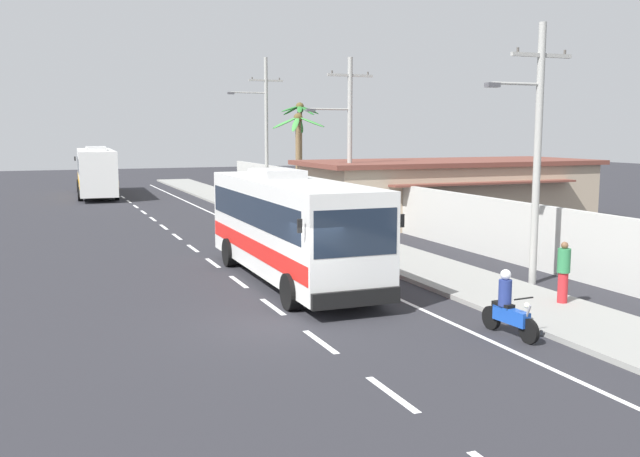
{
  "coord_description": "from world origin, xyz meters",
  "views": [
    {
      "loc": [
        -6.09,
        -16.94,
        4.96
      ],
      "look_at": [
        2.74,
        5.06,
        1.7
      ],
      "focal_mm": 39.92,
      "sensor_mm": 36.0,
      "label": 1
    }
  ],
  "objects_px": {
    "pedestrian_midwalk": "(563,271)",
    "pedestrian_near_kerb": "(317,213)",
    "motorcycle_trailing": "(272,222)",
    "utility_pole_mid": "(348,138)",
    "motorcycle_beside_bus": "(508,309)",
    "palm_second": "(300,134)",
    "utility_pole_nearest": "(536,146)",
    "utility_pole_far": "(265,127)",
    "coach_bus_foreground": "(289,224)",
    "pedestrian_far_walk": "(322,209)",
    "coach_bus_far_lane": "(96,170)",
    "palm_nearest": "(298,143)",
    "roadside_building": "(448,190)"
  },
  "relations": [
    {
      "from": "motorcycle_trailing",
      "to": "palm_nearest",
      "type": "xyz_separation_m",
      "value": [
        5.23,
        10.66,
        3.55
      ]
    },
    {
      "from": "pedestrian_midwalk",
      "to": "utility_pole_nearest",
      "type": "xyz_separation_m",
      "value": [
        1.2,
        2.91,
        3.43
      ]
    },
    {
      "from": "pedestrian_midwalk",
      "to": "pedestrian_far_walk",
      "type": "distance_m",
      "value": 18.13
    },
    {
      "from": "motorcycle_beside_bus",
      "to": "pedestrian_midwalk",
      "type": "bearing_deg",
      "value": 29.07
    },
    {
      "from": "motorcycle_trailing",
      "to": "palm_second",
      "type": "bearing_deg",
      "value": 64.84
    },
    {
      "from": "coach_bus_far_lane",
      "to": "utility_pole_mid",
      "type": "bearing_deg",
      "value": -67.21
    },
    {
      "from": "coach_bus_foreground",
      "to": "coach_bus_far_lane",
      "type": "xyz_separation_m",
      "value": [
        -3.4,
        34.73,
        0.09
      ]
    },
    {
      "from": "utility_pole_mid",
      "to": "utility_pole_nearest",
      "type": "bearing_deg",
      "value": -88.59
    },
    {
      "from": "utility_pole_nearest",
      "to": "utility_pole_far",
      "type": "height_order",
      "value": "utility_pole_far"
    },
    {
      "from": "pedestrian_near_kerb",
      "to": "pedestrian_far_walk",
      "type": "relative_size",
      "value": 1.06
    },
    {
      "from": "coach_bus_far_lane",
      "to": "motorcycle_trailing",
      "type": "height_order",
      "value": "coach_bus_far_lane"
    },
    {
      "from": "coach_bus_foreground",
      "to": "pedestrian_far_walk",
      "type": "relative_size",
      "value": 6.83
    },
    {
      "from": "pedestrian_midwalk",
      "to": "roadside_building",
      "type": "height_order",
      "value": "roadside_building"
    },
    {
      "from": "pedestrian_far_walk",
      "to": "utility_pole_mid",
      "type": "bearing_deg",
      "value": 48.8
    },
    {
      "from": "coach_bus_foreground",
      "to": "palm_second",
      "type": "relative_size",
      "value": 1.58
    },
    {
      "from": "coach_bus_far_lane",
      "to": "pedestrian_midwalk",
      "type": "height_order",
      "value": "coach_bus_far_lane"
    },
    {
      "from": "coach_bus_far_lane",
      "to": "motorcycle_trailing",
      "type": "xyz_separation_m",
      "value": [
        6.01,
        -24.87,
        -1.33
      ]
    },
    {
      "from": "motorcycle_beside_bus",
      "to": "utility_pole_mid",
      "type": "xyz_separation_m",
      "value": [
        4.02,
        18.56,
        3.93
      ]
    },
    {
      "from": "utility_pole_nearest",
      "to": "palm_nearest",
      "type": "xyz_separation_m",
      "value": [
        0.7,
        23.95,
        -0.28
      ]
    },
    {
      "from": "coach_bus_far_lane",
      "to": "utility_pole_nearest",
      "type": "bearing_deg",
      "value": -74.56
    },
    {
      "from": "pedestrian_midwalk",
      "to": "palm_nearest",
      "type": "xyz_separation_m",
      "value": [
        1.9,
        26.86,
        3.16
      ]
    },
    {
      "from": "pedestrian_midwalk",
      "to": "palm_nearest",
      "type": "bearing_deg",
      "value": -58.66
    },
    {
      "from": "motorcycle_beside_bus",
      "to": "utility_pole_far",
      "type": "xyz_separation_m",
      "value": [
        4.08,
        32.45,
        4.59
      ]
    },
    {
      "from": "pedestrian_far_walk",
      "to": "motorcycle_beside_bus",
      "type": "bearing_deg",
      "value": 5.95
    },
    {
      "from": "motorcycle_beside_bus",
      "to": "motorcycle_trailing",
      "type": "height_order",
      "value": "motorcycle_beside_bus"
    },
    {
      "from": "pedestrian_midwalk",
      "to": "pedestrian_near_kerb",
      "type": "bearing_deg",
      "value": -50.96
    },
    {
      "from": "coach_bus_far_lane",
      "to": "palm_nearest",
      "type": "bearing_deg",
      "value": -51.68
    },
    {
      "from": "motorcycle_beside_bus",
      "to": "coach_bus_far_lane",
      "type": "bearing_deg",
      "value": 98.21
    },
    {
      "from": "motorcycle_beside_bus",
      "to": "pedestrian_near_kerb",
      "type": "xyz_separation_m",
      "value": [
        2.12,
        17.97,
        0.36
      ]
    },
    {
      "from": "coach_bus_foreground",
      "to": "pedestrian_midwalk",
      "type": "bearing_deg",
      "value": -46.88
    },
    {
      "from": "coach_bus_foreground",
      "to": "motorcycle_trailing",
      "type": "bearing_deg",
      "value": 75.19
    },
    {
      "from": "utility_pole_far",
      "to": "motorcycle_trailing",
      "type": "bearing_deg",
      "value": -106.34
    },
    {
      "from": "palm_second",
      "to": "roadside_building",
      "type": "height_order",
      "value": "palm_second"
    },
    {
      "from": "utility_pole_far",
      "to": "roadside_building",
      "type": "height_order",
      "value": "utility_pole_far"
    },
    {
      "from": "coach_bus_far_lane",
      "to": "motorcycle_beside_bus",
      "type": "height_order",
      "value": "coach_bus_far_lane"
    },
    {
      "from": "pedestrian_near_kerb",
      "to": "pedestrian_far_walk",
      "type": "xyz_separation_m",
      "value": [
        1.01,
        1.92,
        -0.05
      ]
    },
    {
      "from": "pedestrian_near_kerb",
      "to": "pedestrian_far_walk",
      "type": "bearing_deg",
      "value": -162.25
    },
    {
      "from": "coach_bus_far_lane",
      "to": "utility_pole_far",
      "type": "bearing_deg",
      "value": -45.34
    },
    {
      "from": "pedestrian_far_walk",
      "to": "roadside_building",
      "type": "relative_size",
      "value": 0.1
    },
    {
      "from": "motorcycle_trailing",
      "to": "roadside_building",
      "type": "distance_m",
      "value": 10.96
    },
    {
      "from": "utility_pole_far",
      "to": "palm_nearest",
      "type": "bearing_deg",
      "value": -75.7
    },
    {
      "from": "coach_bus_foreground",
      "to": "palm_second",
      "type": "height_order",
      "value": "palm_second"
    },
    {
      "from": "motorcycle_trailing",
      "to": "utility_pole_mid",
      "type": "relative_size",
      "value": 0.23
    },
    {
      "from": "utility_pole_mid",
      "to": "pedestrian_midwalk",
      "type": "bearing_deg",
      "value": -92.93
    },
    {
      "from": "pedestrian_far_walk",
      "to": "pedestrian_near_kerb",
      "type": "bearing_deg",
      "value": -12.78
    },
    {
      "from": "palm_nearest",
      "to": "motorcycle_beside_bus",
      "type": "bearing_deg",
      "value": -100.02
    },
    {
      "from": "pedestrian_near_kerb",
      "to": "pedestrian_midwalk",
      "type": "height_order",
      "value": "pedestrian_midwalk"
    },
    {
      "from": "pedestrian_near_kerb",
      "to": "palm_second",
      "type": "bearing_deg",
      "value": -151.6
    },
    {
      "from": "motorcycle_beside_bus",
      "to": "utility_pole_mid",
      "type": "distance_m",
      "value": 19.39
    },
    {
      "from": "motorcycle_trailing",
      "to": "utility_pole_nearest",
      "type": "relative_size",
      "value": 0.24
    }
  ]
}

